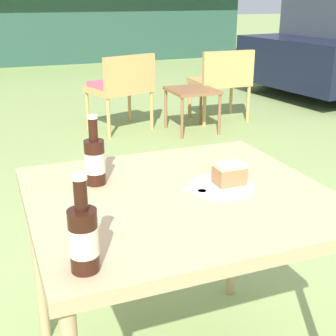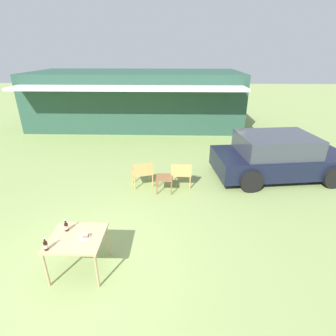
{
  "view_description": "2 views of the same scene",
  "coord_description": "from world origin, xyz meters",
  "px_view_note": "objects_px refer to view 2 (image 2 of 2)",
  "views": [
    {
      "loc": [
        -0.53,
        -1.26,
        1.33
      ],
      "look_at": [
        0.0,
        0.1,
        0.79
      ],
      "focal_mm": 50.0,
      "sensor_mm": 36.0,
      "label": 1
    },
    {
      "loc": [
        1.71,
        -3.62,
        3.71
      ],
      "look_at": [
        1.52,
        2.62,
        0.9
      ],
      "focal_mm": 28.0,
      "sensor_mm": 36.0,
      "label": 2
    }
  ],
  "objects_px": {
    "parked_car": "(278,157)",
    "cola_bottle_near": "(66,227)",
    "patio_table": "(77,240)",
    "cake_on_plate": "(85,236)",
    "cola_bottle_far": "(46,246)",
    "wicker_chair_plain": "(181,172)",
    "garden_side_table": "(164,179)",
    "wicker_chair_cushioned": "(142,171)"
  },
  "relations": [
    {
      "from": "parked_car",
      "to": "cola_bottle_near",
      "type": "distance_m",
      "value": 6.5
    },
    {
      "from": "patio_table",
      "to": "cola_bottle_near",
      "type": "height_order",
      "value": "cola_bottle_near"
    },
    {
      "from": "cake_on_plate",
      "to": "cola_bottle_far",
      "type": "xyz_separation_m",
      "value": [
        -0.53,
        -0.32,
        0.06
      ]
    },
    {
      "from": "cola_bottle_far",
      "to": "wicker_chair_plain",
      "type": "bearing_deg",
      "value": 58.08
    },
    {
      "from": "parked_car",
      "to": "cola_bottle_near",
      "type": "xyz_separation_m",
      "value": [
        -5.16,
        -3.95,
        0.16
      ]
    },
    {
      "from": "garden_side_table",
      "to": "cola_bottle_near",
      "type": "height_order",
      "value": "cola_bottle_near"
    },
    {
      "from": "patio_table",
      "to": "cola_bottle_far",
      "type": "xyz_separation_m",
      "value": [
        -0.37,
        -0.33,
        0.15
      ]
    },
    {
      "from": "patio_table",
      "to": "cake_on_plate",
      "type": "height_order",
      "value": "cake_on_plate"
    },
    {
      "from": "garden_side_table",
      "to": "patio_table",
      "type": "distance_m",
      "value": 3.35
    },
    {
      "from": "wicker_chair_plain",
      "to": "cake_on_plate",
      "type": "distance_m",
      "value": 3.74
    },
    {
      "from": "cake_on_plate",
      "to": "parked_car",
      "type": "bearing_deg",
      "value": 40.9
    },
    {
      "from": "patio_table",
      "to": "cola_bottle_near",
      "type": "bearing_deg",
      "value": 142.72
    },
    {
      "from": "patio_table",
      "to": "wicker_chair_cushioned",
      "type": "bearing_deg",
      "value": 77.2
    },
    {
      "from": "garden_side_table",
      "to": "cola_bottle_far",
      "type": "bearing_deg",
      "value": -117.95
    },
    {
      "from": "wicker_chair_cushioned",
      "to": "cola_bottle_far",
      "type": "xyz_separation_m",
      "value": [
        -1.12,
        -3.65,
        0.35
      ]
    },
    {
      "from": "cake_on_plate",
      "to": "wicker_chair_cushioned",
      "type": "bearing_deg",
      "value": 79.87
    },
    {
      "from": "garden_side_table",
      "to": "cola_bottle_near",
      "type": "bearing_deg",
      "value": -119.88
    },
    {
      "from": "parked_car",
      "to": "wicker_chair_cushioned",
      "type": "distance_m",
      "value": 4.26
    },
    {
      "from": "parked_car",
      "to": "patio_table",
      "type": "height_order",
      "value": "parked_car"
    },
    {
      "from": "wicker_chair_cushioned",
      "to": "wicker_chair_plain",
      "type": "height_order",
      "value": "same"
    },
    {
      "from": "wicker_chair_cushioned",
      "to": "patio_table",
      "type": "relative_size",
      "value": 0.83
    },
    {
      "from": "parked_car",
      "to": "cake_on_plate",
      "type": "xyz_separation_m",
      "value": [
        -4.77,
        -4.14,
        0.1
      ]
    },
    {
      "from": "garden_side_table",
      "to": "patio_table",
      "type": "bearing_deg",
      "value": -114.98
    },
    {
      "from": "wicker_chair_cushioned",
      "to": "cola_bottle_near",
      "type": "relative_size",
      "value": 3.35
    },
    {
      "from": "cake_on_plate",
      "to": "cola_bottle_far",
      "type": "relative_size",
      "value": 0.92
    },
    {
      "from": "parked_car",
      "to": "wicker_chair_plain",
      "type": "relative_size",
      "value": 5.41
    },
    {
      "from": "wicker_chair_cushioned",
      "to": "patio_table",
      "type": "distance_m",
      "value": 3.41
    },
    {
      "from": "patio_table",
      "to": "cola_bottle_far",
      "type": "distance_m",
      "value": 0.52
    },
    {
      "from": "cola_bottle_near",
      "to": "cake_on_plate",
      "type": "bearing_deg",
      "value": -25.33
    },
    {
      "from": "garden_side_table",
      "to": "cake_on_plate",
      "type": "height_order",
      "value": "cake_on_plate"
    },
    {
      "from": "cake_on_plate",
      "to": "garden_side_table",
      "type": "bearing_deg",
      "value": 67.61
    },
    {
      "from": "parked_car",
      "to": "garden_side_table",
      "type": "height_order",
      "value": "parked_car"
    },
    {
      "from": "wicker_chair_cushioned",
      "to": "cola_bottle_far",
      "type": "relative_size",
      "value": 3.35
    },
    {
      "from": "parked_car",
      "to": "garden_side_table",
      "type": "xyz_separation_m",
      "value": [
        -3.52,
        -1.1,
        -0.28
      ]
    },
    {
      "from": "patio_table",
      "to": "cake_on_plate",
      "type": "xyz_separation_m",
      "value": [
        0.16,
        -0.01,
        0.09
      ]
    },
    {
      "from": "parked_car",
      "to": "patio_table",
      "type": "xyz_separation_m",
      "value": [
        -4.93,
        -4.13,
        0.01
      ]
    },
    {
      "from": "cola_bottle_far",
      "to": "cake_on_plate",
      "type": "bearing_deg",
      "value": 31.1
    },
    {
      "from": "wicker_chair_plain",
      "to": "patio_table",
      "type": "relative_size",
      "value": 0.83
    },
    {
      "from": "parked_car",
      "to": "cake_on_plate",
      "type": "distance_m",
      "value": 6.32
    },
    {
      "from": "cake_on_plate",
      "to": "cola_bottle_near",
      "type": "height_order",
      "value": "cola_bottle_near"
    },
    {
      "from": "wicker_chair_plain",
      "to": "parked_car",
      "type": "bearing_deg",
      "value": -163.94
    },
    {
      "from": "parked_car",
      "to": "cola_bottle_far",
      "type": "xyz_separation_m",
      "value": [
        -5.3,
        -4.45,
        0.16
      ]
    }
  ]
}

